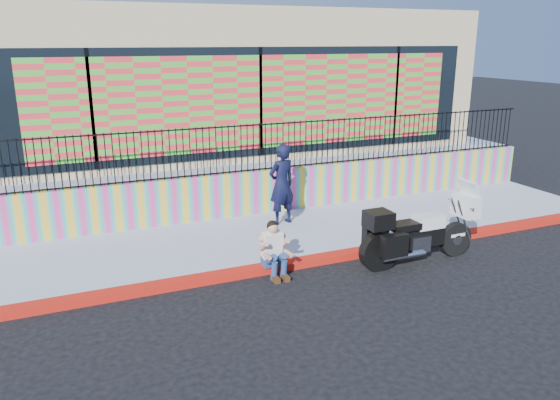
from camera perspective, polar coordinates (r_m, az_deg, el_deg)
ground at (r=11.50m, az=5.61°, el=-6.28°), size 90.00×90.00×0.00m
red_curb at (r=11.47m, az=5.62°, el=-5.94°), size 16.00×0.30×0.15m
sidewalk at (r=12.84m, az=2.09°, el=-3.39°), size 16.00×3.00×0.15m
mural_wall at (r=14.05m, az=-0.66°, el=1.04°), size 16.00×0.20×1.10m
metal_fence at (r=13.79m, az=-0.68°, el=5.66°), size 15.80×0.04×1.20m
elevated_platform at (r=18.75m, az=-6.67°, el=4.61°), size 16.00×10.00×1.25m
storefront_building at (r=18.19m, az=-6.74°, el=12.60°), size 14.00×8.06×4.00m
police_motorcycle at (r=11.44m, az=14.16°, el=-3.18°), size 2.63×0.87×1.63m
police_officer at (r=12.95m, az=0.18°, el=1.64°), size 0.80×0.62×1.94m
seated_man at (r=10.56m, az=-0.51°, el=-5.68°), size 0.54×0.71×1.06m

